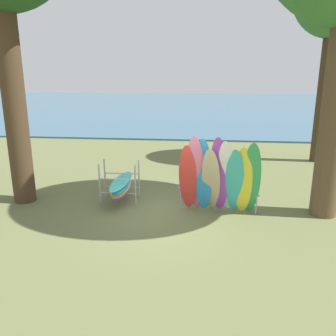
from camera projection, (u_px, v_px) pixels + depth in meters
The scene contains 4 objects.
ground_plane at pixel (167, 215), 10.08m from camera, with size 80.00×80.00×0.00m, color #60663D.
lake_water at pixel (195, 106), 37.33m from camera, with size 80.00×36.00×0.10m, color #38607A.
leaning_board_pile at pixel (219, 178), 9.96m from camera, with size 2.35×1.04×2.29m.
board_storage_rack at pixel (121, 185), 11.05m from camera, with size 1.15×2.13×1.25m.
Camera 1 is at (0.96, -9.27, 4.06)m, focal length 37.99 mm.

